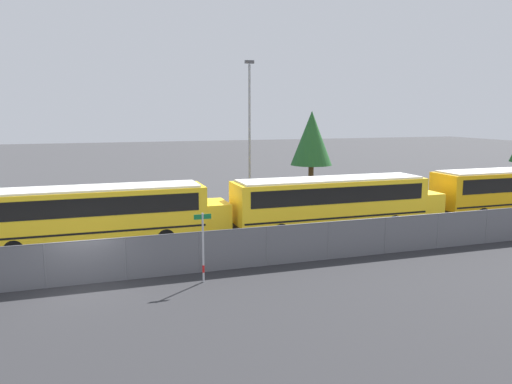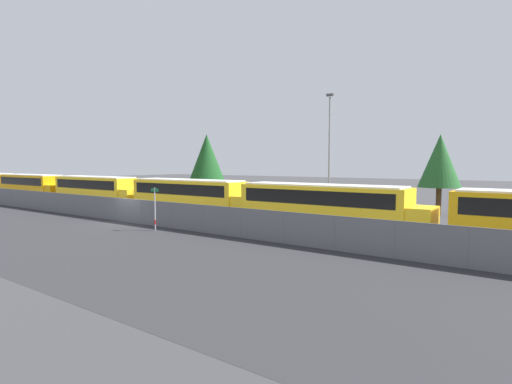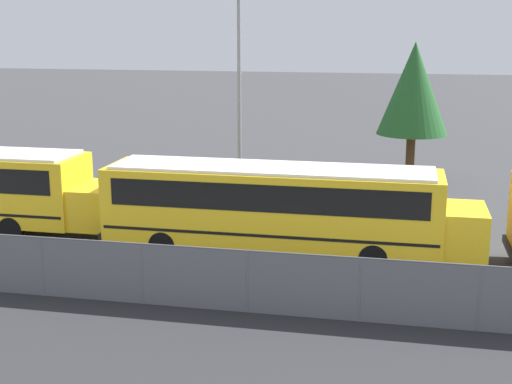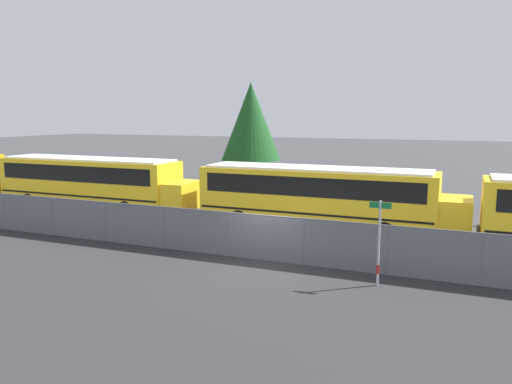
{
  "view_description": "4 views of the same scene",
  "coord_description": "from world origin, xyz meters",
  "px_view_note": "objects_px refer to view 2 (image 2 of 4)",
  "views": [
    {
      "loc": [
        0.34,
        -20.19,
        6.74
      ],
      "look_at": [
        8.99,
        5.65,
        2.41
      ],
      "focal_mm": 35.0,
      "sensor_mm": 36.0,
      "label": 1
    },
    {
      "loc": [
        25.15,
        -18.58,
        4.42
      ],
      "look_at": [
        8.36,
        4.77,
        2.37
      ],
      "focal_mm": 28.0,
      "sensor_mm": 36.0,
      "label": 2
    },
    {
      "loc": [
        17.6,
        -17.87,
        7.72
      ],
      "look_at": [
        12.75,
        5.49,
        2.09
      ],
      "focal_mm": 50.0,
      "sensor_mm": 36.0,
      "label": 3
    },
    {
      "loc": [
        6.8,
        -17.32,
        5.57
      ],
      "look_at": [
        -3.02,
        6.32,
        1.59
      ],
      "focal_mm": 35.0,
      "sensor_mm": 36.0,
      "label": 4
    }
  ],
  "objects_px": {
    "street_sign": "(155,208)",
    "light_pole": "(329,151)",
    "tree_2": "(207,158)",
    "school_bus_4": "(325,203)",
    "school_bus_2": "(97,188)",
    "tree_1": "(440,161)",
    "school_bus_1": "(32,184)",
    "school_bus_3": "(190,194)"
  },
  "relations": [
    {
      "from": "street_sign",
      "to": "school_bus_2",
      "type": "bearing_deg",
      "value": 158.22
    },
    {
      "from": "school_bus_4",
      "to": "light_pole",
      "type": "height_order",
      "value": "light_pole"
    },
    {
      "from": "tree_1",
      "to": "tree_2",
      "type": "height_order",
      "value": "tree_2"
    },
    {
      "from": "street_sign",
      "to": "school_bus_4",
      "type": "bearing_deg",
      "value": 35.09
    },
    {
      "from": "school_bus_3",
      "to": "light_pole",
      "type": "height_order",
      "value": "light_pole"
    },
    {
      "from": "school_bus_1",
      "to": "school_bus_3",
      "type": "xyz_separation_m",
      "value": [
        27.33,
        0.35,
        0.0
      ]
    },
    {
      "from": "school_bus_4",
      "to": "tree_2",
      "type": "xyz_separation_m",
      "value": [
        -21.62,
        12.09,
        3.24
      ]
    },
    {
      "from": "school_bus_3",
      "to": "street_sign",
      "type": "distance_m",
      "value": 8.09
    },
    {
      "from": "school_bus_1",
      "to": "tree_2",
      "type": "distance_m",
      "value": 22.38
    },
    {
      "from": "school_bus_2",
      "to": "street_sign",
      "type": "bearing_deg",
      "value": -21.78
    },
    {
      "from": "light_pole",
      "to": "street_sign",
      "type": "bearing_deg",
      "value": -115.09
    },
    {
      "from": "school_bus_4",
      "to": "street_sign",
      "type": "bearing_deg",
      "value": -144.91
    },
    {
      "from": "school_bus_1",
      "to": "light_pole",
      "type": "distance_m",
      "value": 38.15
    },
    {
      "from": "school_bus_2",
      "to": "school_bus_3",
      "type": "xyz_separation_m",
      "value": [
        13.85,
        0.02,
        0.0
      ]
    },
    {
      "from": "school_bus_1",
      "to": "tree_2",
      "type": "height_order",
      "value": "tree_2"
    },
    {
      "from": "school_bus_3",
      "to": "school_bus_1",
      "type": "bearing_deg",
      "value": -179.27
    },
    {
      "from": "school_bus_4",
      "to": "tree_1",
      "type": "bearing_deg",
      "value": 71.02
    },
    {
      "from": "school_bus_1",
      "to": "tree_1",
      "type": "height_order",
      "value": "tree_1"
    },
    {
      "from": "street_sign",
      "to": "light_pole",
      "type": "relative_size",
      "value": 0.28
    },
    {
      "from": "school_bus_3",
      "to": "street_sign",
      "type": "bearing_deg",
      "value": -61.38
    },
    {
      "from": "school_bus_1",
      "to": "light_pole",
      "type": "xyz_separation_m",
      "value": [
        37.41,
        6.51,
        3.67
      ]
    },
    {
      "from": "street_sign",
      "to": "tree_1",
      "type": "bearing_deg",
      "value": 54.81
    },
    {
      "from": "school_bus_4",
      "to": "light_pole",
      "type": "distance_m",
      "value": 8.29
    },
    {
      "from": "school_bus_3",
      "to": "tree_2",
      "type": "xyz_separation_m",
      "value": [
        -8.57,
        11.43,
        3.24
      ]
    },
    {
      "from": "school_bus_3",
      "to": "school_bus_4",
      "type": "distance_m",
      "value": 13.06
    },
    {
      "from": "school_bus_2",
      "to": "tree_1",
      "type": "xyz_separation_m",
      "value": [
        31.3,
        12.18,
        2.82
      ]
    },
    {
      "from": "tree_1",
      "to": "school_bus_1",
      "type": "bearing_deg",
      "value": -164.39
    },
    {
      "from": "school_bus_4",
      "to": "tree_1",
      "type": "xyz_separation_m",
      "value": [
        4.41,
        12.81,
        2.82
      ]
    },
    {
      "from": "street_sign",
      "to": "tree_2",
      "type": "distance_m",
      "value": 22.6
    },
    {
      "from": "tree_1",
      "to": "school_bus_3",
      "type": "bearing_deg",
      "value": -145.14
    },
    {
      "from": "school_bus_1",
      "to": "school_bus_3",
      "type": "relative_size",
      "value": 1.0
    },
    {
      "from": "light_pole",
      "to": "tree_2",
      "type": "bearing_deg",
      "value": 164.23
    },
    {
      "from": "school_bus_1",
      "to": "school_bus_2",
      "type": "relative_size",
      "value": 1.0
    },
    {
      "from": "school_bus_3",
      "to": "tree_1",
      "type": "relative_size",
      "value": 1.86
    },
    {
      "from": "school_bus_2",
      "to": "street_sign",
      "type": "relative_size",
      "value": 4.52
    },
    {
      "from": "street_sign",
      "to": "tree_2",
      "type": "xyz_separation_m",
      "value": [
        -12.45,
        18.53,
        3.55
      ]
    },
    {
      "from": "school_bus_1",
      "to": "tree_2",
      "type": "relative_size",
      "value": 1.61
    },
    {
      "from": "tree_1",
      "to": "school_bus_4",
      "type": "bearing_deg",
      "value": -108.98
    },
    {
      "from": "tree_1",
      "to": "tree_2",
      "type": "distance_m",
      "value": 26.04
    },
    {
      "from": "light_pole",
      "to": "school_bus_4",
      "type": "bearing_deg",
      "value": -66.52
    },
    {
      "from": "school_bus_2",
      "to": "tree_1",
      "type": "bearing_deg",
      "value": 21.26
    },
    {
      "from": "school_bus_3",
      "to": "tree_2",
      "type": "bearing_deg",
      "value": 126.87
    }
  ]
}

